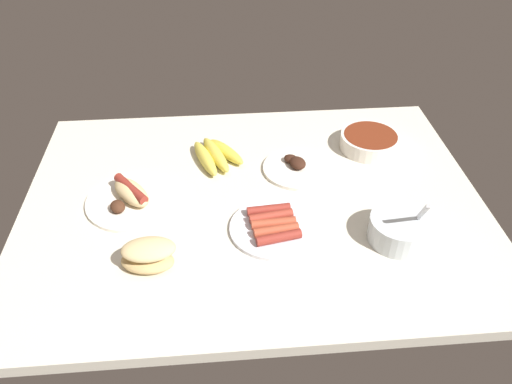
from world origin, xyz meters
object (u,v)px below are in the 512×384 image
(plate_grilled_meat, at_px, (297,167))
(bowl_chili, at_px, (370,141))
(bowl_coleslaw, at_px, (400,228))
(plate_hotdog_assembled, at_px, (132,197))
(bread_stack, at_px, (148,255))
(plate_sausages, at_px, (274,226))
(banana_bunch, at_px, (215,155))

(plate_grilled_meat, relative_size, bowl_chili, 1.13)
(bowl_coleslaw, bearing_deg, plate_grilled_meat, 123.60)
(bowl_coleslaw, bearing_deg, plate_hotdog_assembled, 163.57)
(plate_grilled_meat, bearing_deg, plate_hotdog_assembled, -166.59)
(bowl_coleslaw, bearing_deg, bread_stack, -176.04)
(plate_hotdog_assembled, xyz_separation_m, bowl_coleslaw, (0.65, -0.19, 0.02))
(plate_grilled_meat, bearing_deg, plate_sausages, -111.40)
(plate_grilled_meat, xyz_separation_m, bowl_chili, (0.23, 0.09, 0.02))
(plate_grilled_meat, distance_m, bowl_chili, 0.25)
(bowl_coleslaw, xyz_separation_m, bread_stack, (-0.58, -0.04, 0.00))
(plate_sausages, height_order, banana_bunch, banana_bunch)
(plate_hotdog_assembled, relative_size, bread_stack, 1.84)
(bowl_coleslaw, height_order, bread_stack, bowl_coleslaw)
(plate_grilled_meat, relative_size, banana_bunch, 1.01)
(plate_sausages, relative_size, bowl_chili, 1.23)
(plate_sausages, relative_size, plate_hotdog_assembled, 0.89)
(plate_sausages, relative_size, bread_stack, 1.63)
(banana_bunch, height_order, bowl_chili, bowl_chili)
(plate_sausages, height_order, bread_stack, bread_stack)
(plate_grilled_meat, xyz_separation_m, bread_stack, (-0.39, -0.34, 0.03))
(bread_stack, height_order, bowl_chili, bread_stack)
(plate_hotdog_assembled, distance_m, bowl_coleslaw, 0.68)
(bowl_chili, bearing_deg, banana_bunch, -176.95)
(plate_hotdog_assembled, height_order, bread_stack, bread_stack)
(plate_hotdog_assembled, bearing_deg, bread_stack, -74.70)
(plate_sausages, bearing_deg, bowl_coleslaw, -10.97)
(bread_stack, bearing_deg, banana_bunch, 68.88)
(plate_sausages, xyz_separation_m, bowl_coleslaw, (0.29, -0.06, 0.02))
(plate_sausages, bearing_deg, plate_hotdog_assembled, 159.27)
(plate_grilled_meat, distance_m, bowl_coleslaw, 0.36)
(plate_hotdog_assembled, distance_m, bread_stack, 0.24)
(banana_bunch, height_order, bowl_coleslaw, bowl_coleslaw)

